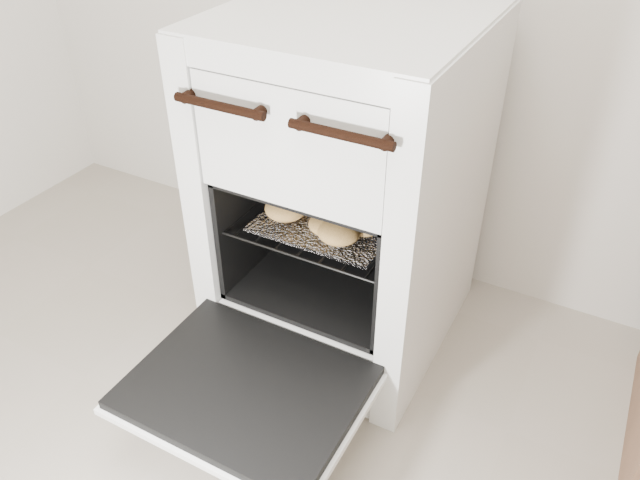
# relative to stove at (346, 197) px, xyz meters

# --- Properties ---
(stove) EXTENTS (0.55, 0.62, 0.85)m
(stove) POSITION_rel_stove_xyz_m (0.00, 0.00, 0.00)
(stove) COLOR silver
(stove) RESTS_ON ground
(oven_door) EXTENTS (0.50, 0.39, 0.04)m
(oven_door) POSITION_rel_stove_xyz_m (-0.00, -0.47, -0.23)
(oven_door) COLOR black
(oven_door) RESTS_ON stove
(oven_rack) EXTENTS (0.40, 0.39, 0.01)m
(oven_rack) POSITION_rel_stove_xyz_m (-0.00, -0.06, -0.02)
(oven_rack) COLOR black
(oven_rack) RESTS_ON stove
(foil_sheet) EXTENTS (0.31, 0.28, 0.01)m
(foil_sheet) POSITION_rel_stove_xyz_m (-0.00, -0.08, -0.02)
(foil_sheet) COLOR white
(foil_sheet) RESTS_ON oven_rack
(baked_rolls) EXTENTS (0.32, 0.26, 0.05)m
(baked_rolls) POSITION_rel_stove_xyz_m (-0.01, -0.10, 0.01)
(baked_rolls) COLOR tan
(baked_rolls) RESTS_ON foil_sheet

